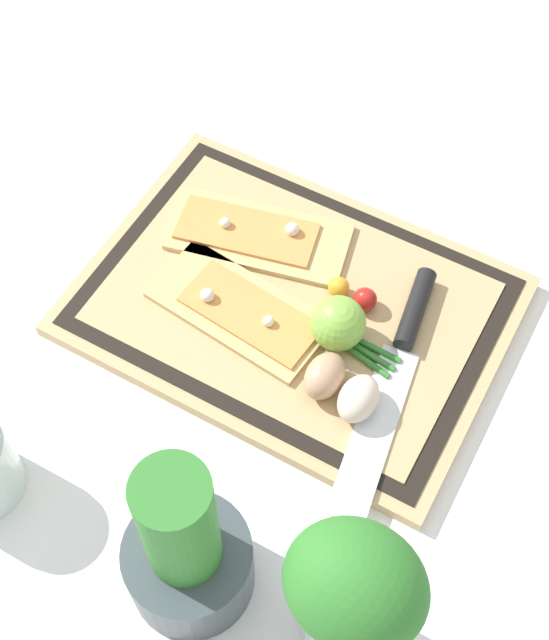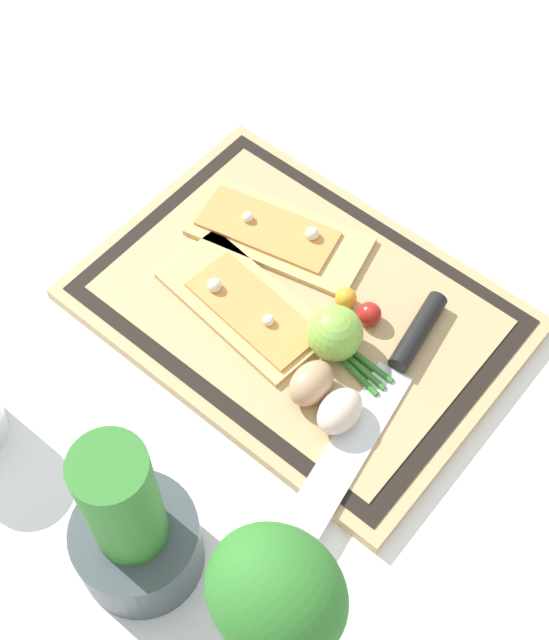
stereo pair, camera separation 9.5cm
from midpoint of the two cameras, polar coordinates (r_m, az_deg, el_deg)
The scene contains 13 objects.
ground_plane at distance 1.00m, azimuth -1.55°, elevation 0.41°, with size 6.00×6.00×0.00m, color white.
cutting_board at distance 0.99m, azimuth -1.57°, elevation 0.71°, with size 0.46×0.33×0.02m.
pizza_slice_near at distance 1.03m, azimuth -3.78°, elevation 5.26°, with size 0.22×0.14×0.02m.
pizza_slice_far at distance 0.97m, azimuth -4.92°, elevation 0.43°, with size 0.21×0.11×0.02m.
knife at distance 0.95m, azimuth 5.36°, elevation -1.98°, with size 0.08×0.30×0.02m.
egg_brown at distance 0.91m, azimuth 0.26°, elevation -3.84°, with size 0.04×0.06×0.04m, color tan.
egg_pink at distance 0.90m, azimuth 2.39°, elevation -5.30°, with size 0.04×0.06×0.04m, color beige.
lime at distance 0.93m, azimuth 1.19°, elevation -0.44°, with size 0.06×0.06×0.06m, color #7FB742.
cherry_tomato_red at distance 0.97m, azimuth 3.04°, elevation 1.11°, with size 0.03×0.03×0.03m, color red.
cherry_tomato_yellow at distance 0.98m, azimuth 1.38°, elevation 1.88°, with size 0.02×0.02×0.02m, color gold.
scallion_bunch at distance 0.98m, azimuth -2.55°, elevation 1.19°, with size 0.31×0.07×0.01m.
herb_pot at distance 0.81m, azimuth -9.13°, elevation -14.75°, with size 0.12×0.12×0.23m.
herb_glass at distance 0.74m, azimuth 1.16°, elevation -17.71°, with size 0.12×0.10×0.21m.
Camera 1 is at (-0.25, 0.49, 0.84)m, focal length 50.00 mm.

